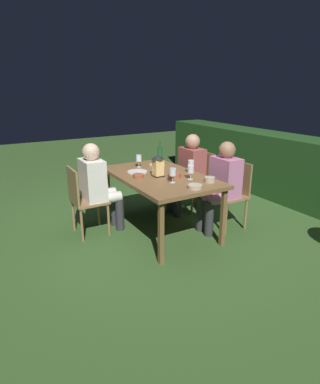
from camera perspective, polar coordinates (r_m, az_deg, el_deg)
ground_plane at (r=4.26m, az=0.00°, el=-6.66°), size 16.00×16.00×0.00m
dining_table at (r=4.02m, az=0.00°, el=2.26°), size 1.61×0.97×0.74m
chair_side_left_a at (r=4.06m, az=-13.38°, el=-1.04°), size 0.42×0.40×0.87m
person_in_cream at (r=4.07m, az=-10.92°, el=1.42°), size 0.38×0.47×1.15m
chair_side_right_a at (r=4.83m, az=6.85°, el=2.43°), size 0.42×0.40×0.87m
person_in_rust at (r=4.68m, az=5.00°, el=3.89°), size 0.38×0.47×1.15m
chair_side_right_b at (r=4.30m, az=12.62°, el=0.11°), size 0.42×0.40×0.87m
person_in_pink at (r=4.13m, az=10.76°, el=1.68°), size 0.38×0.47×1.15m
lantern_centerpiece at (r=3.90m, az=-0.36°, el=4.88°), size 0.15×0.15×0.27m
green_bottle_on_table at (r=4.71m, az=-0.02°, el=6.76°), size 0.07×0.07×0.29m
wine_glass_a at (r=3.65m, az=2.25°, el=3.44°), size 0.08×0.08×0.17m
wine_glass_b at (r=4.07m, az=5.50°, el=4.92°), size 0.08×0.08×0.17m
wine_glass_c at (r=4.37m, az=-3.79°, el=5.91°), size 0.08×0.08×0.17m
wine_glass_d at (r=3.80m, az=5.46°, el=3.96°), size 0.08×0.08×0.17m
plate_a at (r=4.49m, az=-0.50°, el=4.84°), size 0.21×0.21×0.01m
plate_b at (r=4.13m, az=-4.01°, el=3.59°), size 0.26×0.26×0.01m
bowl_olives at (r=3.49m, az=6.20°, el=1.00°), size 0.16×0.16×0.04m
bowl_bread at (r=3.74m, az=8.78°, el=2.22°), size 0.12×0.12×0.06m
bowl_salad at (r=3.87m, az=-3.85°, el=2.88°), size 0.13×0.13×0.05m
bowl_dip at (r=3.89m, az=2.57°, el=3.00°), size 0.15×0.15×0.05m
hedge_backdrop at (r=5.64m, az=21.86°, el=3.88°), size 5.80×0.64×1.03m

